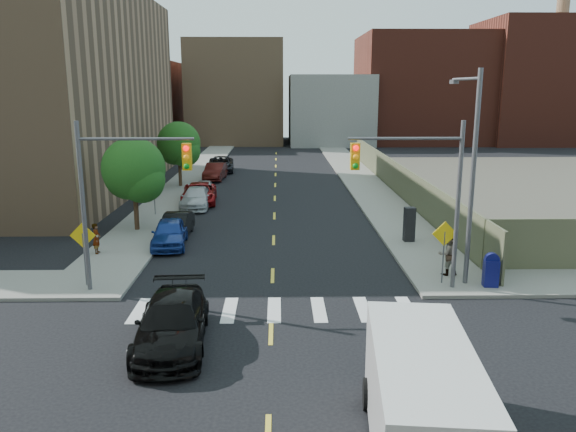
{
  "coord_description": "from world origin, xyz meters",
  "views": [
    {
      "loc": [
        0.28,
        -15.97,
        8.24
      ],
      "look_at": [
        0.75,
        11.25,
        2.0
      ],
      "focal_mm": 35.0,
      "sensor_mm": 36.0,
      "label": 1
    }
  ],
  "objects_px": {
    "parked_car_blue": "(170,233)",
    "cargo_van": "(421,396)",
    "parked_car_white": "(204,188)",
    "parked_car_grey": "(221,164)",
    "parked_car_red": "(199,193)",
    "pedestrian_west": "(97,238)",
    "parked_car_black": "(176,225)",
    "black_sedan": "(172,323)",
    "parked_car_silver": "(196,198)",
    "pedestrian_east": "(448,254)",
    "parked_car_maroon": "(215,172)",
    "payphone": "(409,224)",
    "mailbox": "(491,270)"
  },
  "relations": [
    {
      "from": "payphone",
      "to": "mailbox",
      "type": "bearing_deg",
      "value": -82.25
    },
    {
      "from": "parked_car_blue",
      "to": "parked_car_red",
      "type": "bearing_deg",
      "value": 84.6
    },
    {
      "from": "parked_car_white",
      "to": "parked_car_black",
      "type": "bearing_deg",
      "value": -94.81
    },
    {
      "from": "parked_car_black",
      "to": "parked_car_grey",
      "type": "relative_size",
      "value": 0.75
    },
    {
      "from": "parked_car_grey",
      "to": "cargo_van",
      "type": "bearing_deg",
      "value": -82.65
    },
    {
      "from": "black_sedan",
      "to": "parked_car_silver",
      "type": "bearing_deg",
      "value": 92.22
    },
    {
      "from": "parked_car_silver",
      "to": "parked_car_grey",
      "type": "bearing_deg",
      "value": 89.02
    },
    {
      "from": "mailbox",
      "to": "pedestrian_west",
      "type": "bearing_deg",
      "value": 169.72
    },
    {
      "from": "parked_car_red",
      "to": "mailbox",
      "type": "xyz_separation_m",
      "value": [
        14.6,
        -18.23,
        0.12
      ]
    },
    {
      "from": "parked_car_maroon",
      "to": "payphone",
      "type": "relative_size",
      "value": 2.48
    },
    {
      "from": "parked_car_red",
      "to": "black_sedan",
      "type": "xyz_separation_m",
      "value": [
        2.3,
        -23.2,
        0.06
      ]
    },
    {
      "from": "parked_car_blue",
      "to": "parked_car_grey",
      "type": "bearing_deg",
      "value": 84.6
    },
    {
      "from": "parked_car_black",
      "to": "parked_car_white",
      "type": "relative_size",
      "value": 1.12
    },
    {
      "from": "parked_car_red",
      "to": "black_sedan",
      "type": "distance_m",
      "value": 23.31
    },
    {
      "from": "parked_car_blue",
      "to": "parked_car_grey",
      "type": "xyz_separation_m",
      "value": [
        0.0,
        27.26,
        0.01
      ]
    },
    {
      "from": "mailbox",
      "to": "pedestrian_west",
      "type": "relative_size",
      "value": 0.94
    },
    {
      "from": "parked_car_white",
      "to": "cargo_van",
      "type": "relative_size",
      "value": 0.6
    },
    {
      "from": "parked_car_grey",
      "to": "payphone",
      "type": "relative_size",
      "value": 2.91
    },
    {
      "from": "black_sedan",
      "to": "pedestrian_west",
      "type": "bearing_deg",
      "value": 115.26
    },
    {
      "from": "parked_car_silver",
      "to": "cargo_van",
      "type": "height_order",
      "value": "cargo_van"
    },
    {
      "from": "parked_car_black",
      "to": "parked_car_red",
      "type": "distance_m",
      "value": 9.46
    },
    {
      "from": "parked_car_blue",
      "to": "parked_car_grey",
      "type": "distance_m",
      "value": 27.26
    },
    {
      "from": "parked_car_blue",
      "to": "black_sedan",
      "type": "height_order",
      "value": "black_sedan"
    },
    {
      "from": "parked_car_maroon",
      "to": "parked_car_blue",
      "type": "bearing_deg",
      "value": -86.39
    },
    {
      "from": "parked_car_maroon",
      "to": "cargo_van",
      "type": "height_order",
      "value": "cargo_van"
    },
    {
      "from": "parked_car_red",
      "to": "black_sedan",
      "type": "relative_size",
      "value": 0.97
    },
    {
      "from": "parked_car_red",
      "to": "parked_car_maroon",
      "type": "relative_size",
      "value": 1.14
    },
    {
      "from": "pedestrian_east",
      "to": "parked_car_blue",
      "type": "bearing_deg",
      "value": -34.04
    },
    {
      "from": "parked_car_red",
      "to": "cargo_van",
      "type": "xyz_separation_m",
      "value": [
        9.01,
        -28.79,
        0.65
      ]
    },
    {
      "from": "parked_car_silver",
      "to": "payphone",
      "type": "height_order",
      "value": "payphone"
    },
    {
      "from": "black_sedan",
      "to": "pedestrian_west",
      "type": "xyz_separation_m",
      "value": [
        -5.59,
        10.05,
        0.13
      ]
    },
    {
      "from": "parked_car_black",
      "to": "parked_car_grey",
      "type": "distance_m",
      "value": 25.27
    },
    {
      "from": "black_sedan",
      "to": "mailbox",
      "type": "height_order",
      "value": "mailbox"
    },
    {
      "from": "payphone",
      "to": "pedestrian_east",
      "type": "bearing_deg",
      "value": -92.09
    },
    {
      "from": "parked_car_red",
      "to": "parked_car_grey",
      "type": "xyz_separation_m",
      "value": [
        0.0,
        15.81,
        0.02
      ]
    },
    {
      "from": "parked_car_maroon",
      "to": "pedestrian_east",
      "type": "xyz_separation_m",
      "value": [
        13.23,
        -27.34,
        0.34
      ]
    },
    {
      "from": "payphone",
      "to": "pedestrian_west",
      "type": "relative_size",
      "value": 1.21
    },
    {
      "from": "parked_car_red",
      "to": "parked_car_grey",
      "type": "height_order",
      "value": "parked_car_grey"
    },
    {
      "from": "parked_car_silver",
      "to": "payphone",
      "type": "relative_size",
      "value": 2.58
    },
    {
      "from": "parked_car_white",
      "to": "black_sedan",
      "type": "xyz_separation_m",
      "value": [
        2.3,
        -25.97,
        0.17
      ]
    },
    {
      "from": "parked_car_black",
      "to": "pedestrian_east",
      "type": "xyz_separation_m",
      "value": [
        13.23,
        -7.26,
        0.43
      ]
    },
    {
      "from": "cargo_van",
      "to": "payphone",
      "type": "distance_m",
      "value": 18.08
    },
    {
      "from": "parked_car_grey",
      "to": "pedestrian_west",
      "type": "xyz_separation_m",
      "value": [
        -3.29,
        -28.97,
        0.17
      ]
    },
    {
      "from": "parked_car_black",
      "to": "payphone",
      "type": "relative_size",
      "value": 2.17
    },
    {
      "from": "parked_car_black",
      "to": "payphone",
      "type": "bearing_deg",
      "value": -5.14
    },
    {
      "from": "parked_car_blue",
      "to": "cargo_van",
      "type": "height_order",
      "value": "cargo_van"
    },
    {
      "from": "parked_car_silver",
      "to": "pedestrian_west",
      "type": "height_order",
      "value": "pedestrian_west"
    },
    {
      "from": "payphone",
      "to": "pedestrian_east",
      "type": "xyz_separation_m",
      "value": [
        0.42,
        -5.6,
        0.02
      ]
    },
    {
      "from": "parked_car_silver",
      "to": "mailbox",
      "type": "relative_size",
      "value": 3.3
    },
    {
      "from": "parked_car_red",
      "to": "pedestrian_west",
      "type": "xyz_separation_m",
      "value": [
        -3.29,
        -13.15,
        0.19
      ]
    }
  ]
}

